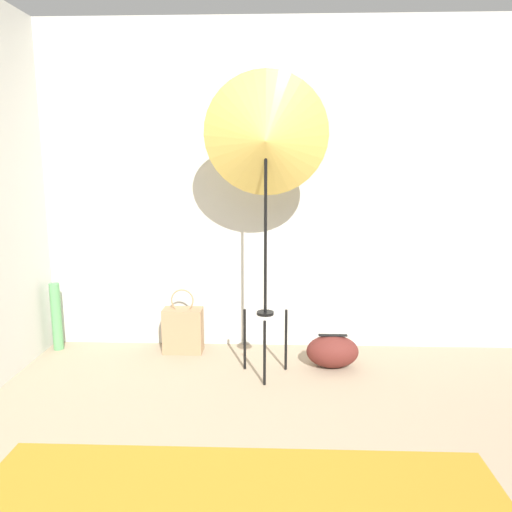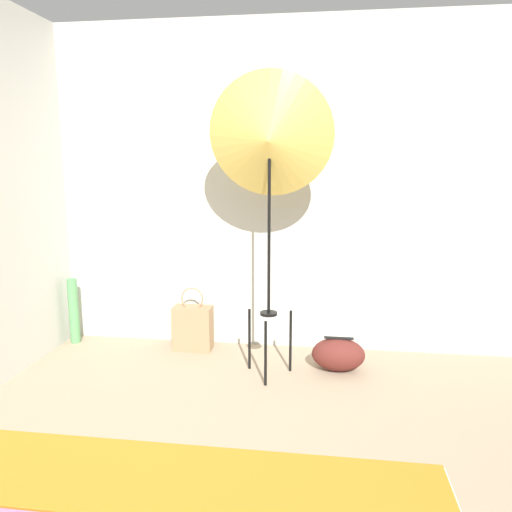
% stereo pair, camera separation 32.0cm
% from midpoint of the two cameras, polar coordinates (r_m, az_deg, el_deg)
% --- Properties ---
extents(wall_back, '(8.00, 0.05, 2.60)m').
position_cam_midpoint_polar(wall_back, '(4.02, -2.11, 7.65)').
color(wall_back, beige).
rests_on(wall_back, ground_plane).
extents(photo_umbrella, '(0.86, 0.40, 2.11)m').
position_cam_midpoint_polar(photo_umbrella, '(3.39, -1.65, 13.17)').
color(photo_umbrella, black).
rests_on(photo_umbrella, ground_plane).
extents(tote_bag, '(0.31, 0.17, 0.52)m').
position_cam_midpoint_polar(tote_bag, '(4.11, -10.57, -8.32)').
color(tote_bag, '#9E7A56').
rests_on(tote_bag, ground_plane).
extents(duffel_bag, '(0.39, 0.25, 0.25)m').
position_cam_midpoint_polar(duffel_bag, '(3.80, 6.31, -10.83)').
color(duffel_bag, '#5B231E').
rests_on(duffel_bag, ground_plane).
extents(paper_roll, '(0.08, 0.08, 0.56)m').
position_cam_midpoint_polar(paper_roll, '(4.44, -23.81, -6.39)').
color(paper_roll, '#56995B').
rests_on(paper_roll, ground_plane).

